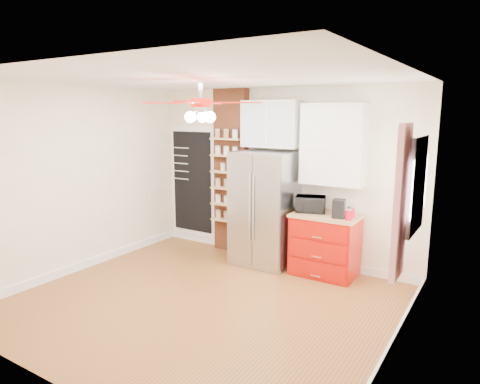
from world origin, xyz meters
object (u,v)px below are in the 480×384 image
Objects in this scene: toaster_oven at (311,204)px; pantry_jar_oats at (223,167)px; coffee_maker at (339,209)px; canister_left at (348,215)px; red_cabinet at (325,244)px; fridge at (265,208)px; ceiling_fan at (201,103)px.

toaster_oven is 3.31× the size of pantry_jar_oats.
coffee_maker is 0.17m from canister_left.
red_cabinet is 7.33× the size of pantry_jar_oats.
fridge is 12.98× the size of canister_left.
fridge reaches higher than coffee_maker.
fridge is at bearing 175.55° from canister_left.
red_cabinet is 3.70× the size of coffee_maker.
red_cabinet is 2.75m from ceiling_fan.
red_cabinet is 0.67× the size of ceiling_fan.
fridge is 1.25× the size of ceiling_fan.
toaster_oven is 0.47m from coffee_maker.
red_cabinet is 2.07m from pantry_jar_oats.
fridge is 1.35m from canister_left.
coffee_maker is at bearing -34.39° from toaster_oven.
red_cabinet is at bearing 2.95° from fridge.
pantry_jar_oats is (-2.19, 0.23, 0.47)m from canister_left.
pantry_jar_oats reaches higher than coffee_maker.
fridge reaches higher than toaster_oven.
pantry_jar_oats is at bearing 117.21° from ceiling_fan.
pantry_jar_oats is (-1.58, 0.07, 0.42)m from toaster_oven.
fridge reaches higher than canister_left.
coffee_maker is 1.88× the size of canister_left.
pantry_jar_oats reaches higher than canister_left.
ceiling_fan is at bearing -62.79° from pantry_jar_oats.
ceiling_fan is 10.38× the size of canister_left.
fridge is 13.64× the size of pantry_jar_oats.
canister_left is (0.62, -0.16, -0.05)m from toaster_oven.
ceiling_fan is at bearing -136.80° from coffee_maker.
coffee_maker is 2.08m from pantry_jar_oats.
coffee_maker is at bearing 161.55° from canister_left.
fridge is 1.20m from coffee_maker.
canister_left is at bearing 49.78° from ceiling_fan.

